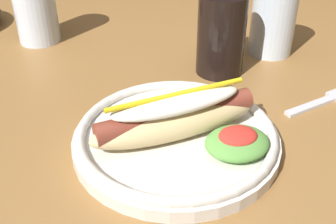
{
  "coord_description": "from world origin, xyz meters",
  "views": [
    {
      "loc": [
        -0.14,
        -0.54,
        1.05
      ],
      "look_at": [
        -0.01,
        -0.14,
        0.77
      ],
      "focal_mm": 44.96,
      "sensor_mm": 36.0,
      "label": 1
    }
  ],
  "objects_px": {
    "hot_dog_plate": "(179,132)",
    "extra_cup": "(35,7)",
    "soda_cup": "(221,35)",
    "water_cup": "(273,20)",
    "fork": "(326,100)"
  },
  "relations": [
    {
      "from": "soda_cup",
      "to": "water_cup",
      "type": "height_order",
      "value": "soda_cup"
    },
    {
      "from": "soda_cup",
      "to": "extra_cup",
      "type": "relative_size",
      "value": 0.98
    },
    {
      "from": "soda_cup",
      "to": "water_cup",
      "type": "bearing_deg",
      "value": 18.44
    },
    {
      "from": "hot_dog_plate",
      "to": "fork",
      "type": "bearing_deg",
      "value": 7.41
    },
    {
      "from": "soda_cup",
      "to": "extra_cup",
      "type": "xyz_separation_m",
      "value": [
        -0.26,
        0.21,
        0.0
      ]
    },
    {
      "from": "fork",
      "to": "water_cup",
      "type": "bearing_deg",
      "value": 76.03
    },
    {
      "from": "extra_cup",
      "to": "water_cup",
      "type": "bearing_deg",
      "value": -25.42
    },
    {
      "from": "hot_dog_plate",
      "to": "extra_cup",
      "type": "distance_m",
      "value": 0.4
    },
    {
      "from": "fork",
      "to": "water_cup",
      "type": "xyz_separation_m",
      "value": [
        0.01,
        0.17,
        0.05
      ]
    },
    {
      "from": "fork",
      "to": "water_cup",
      "type": "distance_m",
      "value": 0.18
    },
    {
      "from": "soda_cup",
      "to": "fork",
      "type": "bearing_deg",
      "value": -52.05
    },
    {
      "from": "extra_cup",
      "to": "fork",
      "type": "bearing_deg",
      "value": -43.72
    },
    {
      "from": "fork",
      "to": "soda_cup",
      "type": "height_order",
      "value": "soda_cup"
    },
    {
      "from": "fork",
      "to": "extra_cup",
      "type": "height_order",
      "value": "extra_cup"
    },
    {
      "from": "fork",
      "to": "hot_dog_plate",
      "type": "bearing_deg",
      "value": 176.13
    }
  ]
}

